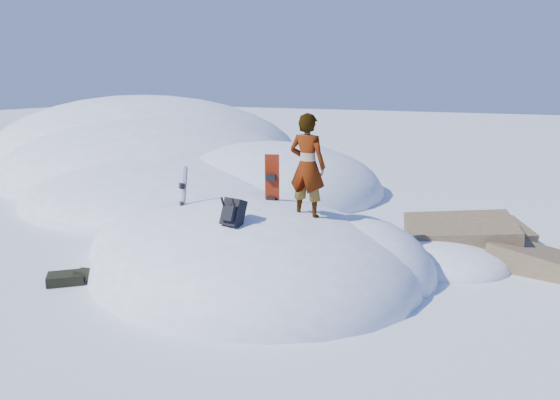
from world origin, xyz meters
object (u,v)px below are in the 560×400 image
at_px(snowboard_dark, 183,197).
at_px(person, 307,166).
at_px(snowboard_red, 272,191).
at_px(backpack, 233,213).

relative_size(snowboard_dark, person, 0.68).
distance_m(snowboard_red, snowboard_dark, 1.92).
height_order(snowboard_dark, backpack, snowboard_dark).
height_order(snowboard_red, person, person).
bearing_deg(backpack, person, 60.40).
distance_m(snowboard_red, backpack, 1.78).
bearing_deg(snowboard_dark, backpack, 10.41).
relative_size(snowboard_red, backpack, 2.69).
bearing_deg(person, backpack, 55.75).
bearing_deg(snowboard_red, backpack, -104.14).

